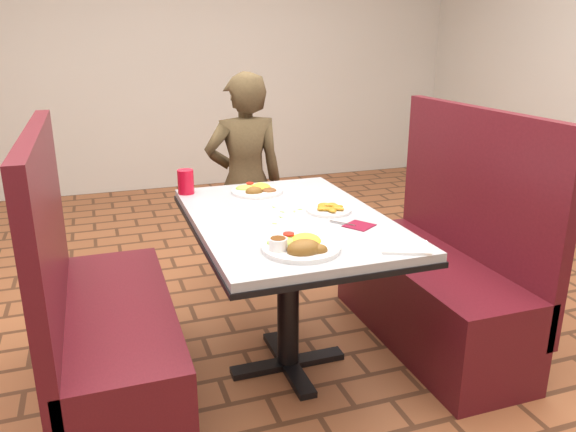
# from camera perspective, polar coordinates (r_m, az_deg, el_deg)

# --- Properties ---
(dining_table) EXTENTS (0.81, 1.21, 0.75)m
(dining_table) POSITION_cam_1_polar(r_m,az_deg,el_deg) (2.47, 0.00, -2.12)
(dining_table) COLOR #ACAFB1
(dining_table) RESTS_ON ground
(booth_bench_left) EXTENTS (0.47, 1.20, 1.17)m
(booth_bench_left) POSITION_cam_1_polar(r_m,az_deg,el_deg) (2.48, -18.04, -11.17)
(booth_bench_left) COLOR maroon
(booth_bench_left) RESTS_ON ground
(booth_bench_right) EXTENTS (0.47, 1.20, 1.17)m
(booth_bench_right) POSITION_cam_1_polar(r_m,az_deg,el_deg) (2.93, 15.00, -6.25)
(booth_bench_right) COLOR maroon
(booth_bench_right) RESTS_ON ground
(diner_person) EXTENTS (0.48, 0.32, 1.30)m
(diner_person) POSITION_cam_1_polar(r_m,az_deg,el_deg) (3.39, -4.37, 3.43)
(diner_person) COLOR brown
(diner_person) RESTS_ON ground
(near_dinner_plate) EXTENTS (0.29, 0.29, 0.09)m
(near_dinner_plate) POSITION_cam_1_polar(r_m,az_deg,el_deg) (2.04, 1.21, -2.69)
(near_dinner_plate) COLOR white
(near_dinner_plate) RESTS_ON dining_table
(far_dinner_plate) EXTENTS (0.25, 0.25, 0.07)m
(far_dinner_plate) POSITION_cam_1_polar(r_m,az_deg,el_deg) (2.80, -3.19, 2.87)
(far_dinner_plate) COLOR white
(far_dinner_plate) RESTS_ON dining_table
(plantain_plate) EXTENTS (0.20, 0.20, 0.03)m
(plantain_plate) POSITION_cam_1_polar(r_m,az_deg,el_deg) (2.50, 4.18, 0.71)
(plantain_plate) COLOR white
(plantain_plate) RESTS_ON dining_table
(maroon_napkin) EXTENTS (0.15, 0.15, 0.00)m
(maroon_napkin) POSITION_cam_1_polar(r_m,az_deg,el_deg) (2.33, 7.24, -0.97)
(maroon_napkin) COLOR maroon
(maroon_napkin) RESTS_ON dining_table
(spoon_utensil) EXTENTS (0.08, 0.10, 0.00)m
(spoon_utensil) POSITION_cam_1_polar(r_m,az_deg,el_deg) (2.34, 5.55, -0.74)
(spoon_utensil) COLOR silver
(spoon_utensil) RESTS_ON dining_table
(red_tumbler) EXTENTS (0.08, 0.08, 0.12)m
(red_tumbler) POSITION_cam_1_polar(r_m,az_deg,el_deg) (2.81, -10.35, 3.44)
(red_tumbler) COLOR red
(red_tumbler) RESTS_ON dining_table
(paper_napkin) EXTENTS (0.22, 0.19, 0.01)m
(paper_napkin) POSITION_cam_1_polar(r_m,az_deg,el_deg) (2.11, 11.79, -3.12)
(paper_napkin) COLOR white
(paper_napkin) RESTS_ON dining_table
(knife_utensil) EXTENTS (0.03, 0.16, 0.00)m
(knife_utensil) POSITION_cam_1_polar(r_m,az_deg,el_deg) (2.07, 0.54, -3.04)
(knife_utensil) COLOR silver
(knife_utensil) RESTS_ON dining_table
(fork_utensil) EXTENTS (0.01, 0.14, 0.00)m
(fork_utensil) POSITION_cam_1_polar(r_m,az_deg,el_deg) (2.04, 0.65, -3.32)
(fork_utensil) COLOR silver
(fork_utensil) RESTS_ON dining_table
(lettuce_shreds) EXTENTS (0.28, 0.32, 0.00)m
(lettuce_shreds) POSITION_cam_1_polar(r_m,az_deg,el_deg) (2.50, 0.41, 0.52)
(lettuce_shreds) COLOR #90BF4C
(lettuce_shreds) RESTS_ON dining_table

